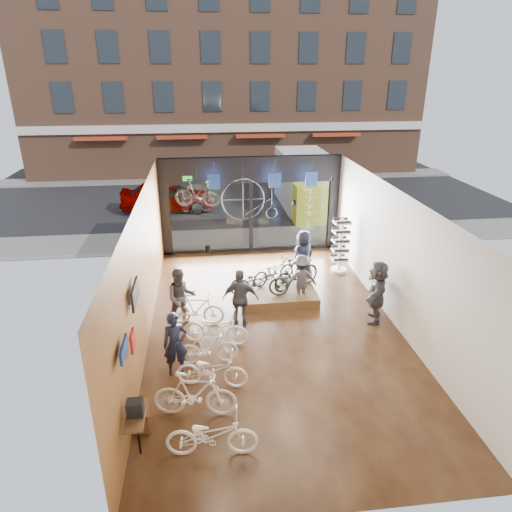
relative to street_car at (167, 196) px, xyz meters
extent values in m
cube|color=black|center=(3.68, -12.00, -0.82)|extent=(7.00, 12.00, 0.04)
cube|color=black|center=(3.68, -12.00, 3.02)|extent=(7.00, 12.00, 0.04)
cube|color=olive|center=(0.16, -12.00, 1.10)|extent=(0.04, 12.00, 3.80)
cube|color=beige|center=(7.20, -12.00, 1.10)|extent=(0.04, 12.00, 3.80)
cube|color=beige|center=(3.68, -18.02, 1.10)|extent=(7.00, 0.04, 3.80)
cube|color=#198C26|center=(1.28, -6.12, 2.25)|extent=(0.35, 0.06, 0.18)
cube|color=black|center=(3.68, 3.00, -0.81)|extent=(30.00, 18.00, 0.02)
cube|color=slate|center=(3.68, -4.80, -0.74)|extent=(30.00, 2.40, 0.12)
cube|color=slate|center=(3.68, 7.00, -0.74)|extent=(30.00, 2.00, 0.12)
cube|color=brown|center=(3.68, 9.50, 6.20)|extent=(26.00, 5.00, 14.00)
imported|color=gray|center=(0.00, 0.00, 0.00)|extent=(4.68, 1.88, 1.59)
imported|color=white|center=(1.80, -16.45, -0.33)|extent=(1.81, 0.76, 0.93)
imported|color=white|center=(1.48, -15.34, -0.26)|extent=(1.85, 0.78, 1.08)
imported|color=white|center=(1.86, -14.41, -0.36)|extent=(1.76, 0.93, 0.88)
imported|color=white|center=(1.77, -13.53, -0.33)|extent=(1.56, 0.45, 0.94)
imported|color=white|center=(2.01, -12.64, -0.33)|extent=(1.89, 1.08, 0.94)
imported|color=white|center=(1.51, -11.56, -0.32)|extent=(1.63, 0.69, 0.95)
cube|color=#4B351C|center=(4.08, -10.23, -0.65)|extent=(2.40, 1.80, 0.30)
imported|color=black|center=(3.44, -10.61, -0.02)|extent=(1.86, 0.75, 0.96)
imported|color=black|center=(4.69, -10.20, 0.04)|extent=(1.81, 1.29, 1.07)
imported|color=black|center=(4.02, -9.74, -0.07)|extent=(1.69, 1.26, 0.85)
imported|color=#161C33|center=(1.02, -13.81, 0.02)|extent=(0.65, 0.49, 1.63)
imported|color=#3F3F44|center=(1.09, -11.57, 0.08)|extent=(0.97, 0.82, 1.76)
imported|color=#3F3F44|center=(2.76, -11.81, 0.08)|extent=(1.08, 0.59, 1.75)
imported|color=#3F3F44|center=(4.76, -10.57, -0.01)|extent=(1.04, 0.63, 1.57)
imported|color=#161C33|center=(5.16, -9.03, 0.11)|extent=(1.06, 0.95, 1.82)
imported|color=#3F3F44|center=(6.68, -11.95, 0.14)|extent=(1.18, 1.82, 1.88)
imported|color=black|center=(1.65, -7.80, 2.13)|extent=(1.64, 0.76, 0.95)
cube|color=#1E3F99|center=(2.24, -6.80, 2.25)|extent=(0.45, 0.03, 0.55)
cube|color=#1E3F99|center=(4.50, -6.80, 2.25)|extent=(0.45, 0.03, 0.55)
cube|color=#1E3F99|center=(5.87, -6.80, 2.25)|extent=(0.45, 0.03, 0.55)
camera|label=1|loc=(1.84, -23.17, 6.11)|focal=32.00mm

